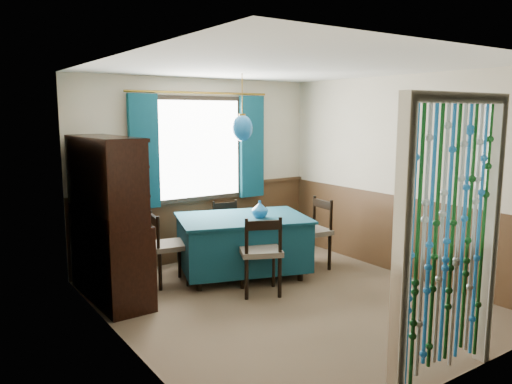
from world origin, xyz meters
TOP-DOWN VIEW (x-y plane):
  - floor at (0.00, 0.00)m, footprint 4.00×4.00m
  - ceiling at (0.00, 0.00)m, footprint 4.00×4.00m
  - wall_back at (0.00, 2.00)m, footprint 3.60×0.00m
  - wall_front at (0.00, -2.00)m, footprint 3.60×0.00m
  - wall_left at (-1.80, 0.00)m, footprint 0.00×4.00m
  - wall_right at (1.80, 0.00)m, footprint 0.00×4.00m
  - wainscot_back at (0.00, 1.99)m, footprint 3.60×0.00m
  - wainscot_front at (0.00, -1.99)m, footprint 3.60×0.00m
  - wainscot_left at (-1.79, 0.00)m, footprint 0.00×4.00m
  - wainscot_right at (1.79, 0.00)m, footprint 0.00×4.00m
  - window at (0.00, 1.95)m, footprint 1.32×0.12m
  - doorway at (0.00, -1.94)m, footprint 1.16×0.12m
  - dining_table at (0.09, 1.01)m, footprint 1.83×1.52m
  - chair_near at (-0.10, 0.35)m, footprint 0.59×0.58m
  - chair_far at (0.28, 1.68)m, footprint 0.48×0.46m
  - chair_left at (-0.83, 1.26)m, footprint 0.48×0.50m
  - chair_right at (1.02, 0.77)m, footprint 0.49×0.51m
  - sideboard at (-1.54, 1.20)m, footprint 0.51×1.38m
  - pendant_lamp at (0.09, 1.01)m, footprint 0.25×0.25m
  - vase_table at (0.24, 0.86)m, footprint 0.23×0.23m
  - bowl_shelf at (-1.48, 0.94)m, footprint 0.29×0.29m
  - vase_sideboard at (-1.48, 1.55)m, footprint 0.20×0.20m

SIDE VIEW (x-z plane):
  - floor at x=0.00m, z-range 0.00..0.00m
  - dining_table at x=0.09m, z-range 0.06..0.82m
  - chair_far at x=0.28m, z-range 0.03..0.85m
  - chair_left at x=-0.83m, z-range 0.03..0.91m
  - chair_near at x=-0.10m, z-range 0.03..0.94m
  - chair_right at x=1.02m, z-range 0.03..0.96m
  - wainscot_back at x=0.00m, z-range -1.30..2.30m
  - wainscot_front at x=0.00m, z-range -1.30..2.30m
  - wainscot_left at x=-1.79m, z-range -1.50..2.50m
  - wainscot_right at x=1.79m, z-range -1.50..2.50m
  - sideboard at x=-1.54m, z-range -0.28..1.51m
  - vase_table at x=0.24m, z-range 0.76..0.95m
  - vase_sideboard at x=-1.48m, z-range 0.89..1.10m
  - doorway at x=0.00m, z-range -0.04..2.14m
  - bowl_shelf at x=-1.48m, z-range 1.22..1.28m
  - wall_back at x=0.00m, z-range -0.55..3.05m
  - wall_front at x=0.00m, z-range -0.55..3.05m
  - wall_left at x=-1.80m, z-range -0.75..3.25m
  - wall_right at x=1.80m, z-range -0.75..3.25m
  - window at x=0.00m, z-range 0.84..2.26m
  - pendant_lamp at x=0.09m, z-range 1.45..2.26m
  - ceiling at x=0.00m, z-range 2.50..2.50m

